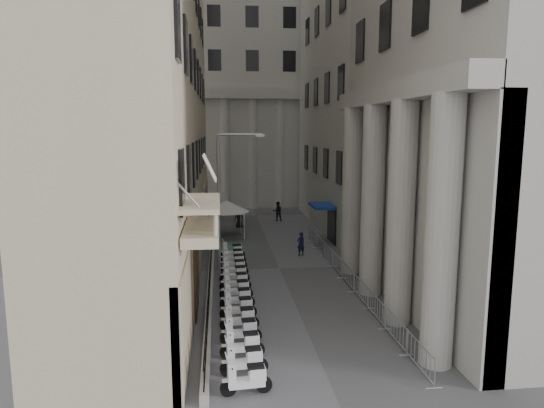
{
  "coord_description": "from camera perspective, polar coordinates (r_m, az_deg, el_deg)",
  "views": [
    {
      "loc": [
        -3.7,
        -10.32,
        8.72
      ],
      "look_at": [
        -0.72,
        16.94,
        4.5
      ],
      "focal_mm": 32.0,
      "sensor_mm": 36.0,
      "label": 1
    }
  ],
  "objects": [
    {
      "name": "far_building",
      "position": [
        58.77,
        -2.67,
        14.87
      ],
      "size": [
        22.0,
        10.0,
        30.0
      ],
      "primitive_type": "cube",
      "color": "#ACAAA2",
      "rests_on": "ground"
    },
    {
      "name": "iron_fence",
      "position": [
        29.63,
        -7.19,
        -8.43
      ],
      "size": [
        0.3,
        28.0,
        1.4
      ],
      "primitive_type": null,
      "color": "black",
      "rests_on": "ground"
    },
    {
      "name": "blue_awning",
      "position": [
        38.16,
        5.83,
        -4.5
      ],
      "size": [
        1.6,
        3.0,
        3.0
      ],
      "primitive_type": null,
      "color": "navy",
      "rests_on": "ground"
    },
    {
      "name": "flag",
      "position": [
        17.63,
        -6.85,
        -20.96
      ],
      "size": [
        1.0,
        1.4,
        8.2
      ],
      "primitive_type": null,
      "color": "#9E0C11",
      "rests_on": "ground"
    },
    {
      "name": "scooter_0",
      "position": [
        17.34,
        -2.97,
        -21.45
      ],
      "size": [
        1.44,
        0.68,
        1.5
      ],
      "primitive_type": null,
      "rotation": [
        0.0,
        0.0,
        1.66
      ],
      "color": "white",
      "rests_on": "ground"
    },
    {
      "name": "scooter_1",
      "position": [
        18.49,
        -3.22,
        -19.4
      ],
      "size": [
        1.44,
        0.68,
        1.5
      ],
      "primitive_type": null,
      "rotation": [
        0.0,
        0.0,
        1.66
      ],
      "color": "white",
      "rests_on": "ground"
    },
    {
      "name": "scooter_2",
      "position": [
        19.66,
        -3.43,
        -17.59
      ],
      "size": [
        1.44,
        0.68,
        1.5
      ],
      "primitive_type": null,
      "rotation": [
        0.0,
        0.0,
        1.66
      ],
      "color": "white",
      "rests_on": "ground"
    },
    {
      "name": "scooter_3",
      "position": [
        20.85,
        -3.62,
        -15.99
      ],
      "size": [
        1.44,
        0.68,
        1.5
      ],
      "primitive_type": null,
      "rotation": [
        0.0,
        0.0,
        1.66
      ],
      "color": "white",
      "rests_on": "ground"
    },
    {
      "name": "scooter_4",
      "position": [
        22.05,
        -3.78,
        -14.56
      ],
      "size": [
        1.44,
        0.68,
        1.5
      ],
      "primitive_type": null,
      "rotation": [
        0.0,
        0.0,
        1.66
      ],
      "color": "white",
      "rests_on": "ground"
    },
    {
      "name": "scooter_5",
      "position": [
        23.27,
        -3.93,
        -13.28
      ],
      "size": [
        1.44,
        0.68,
        1.5
      ],
      "primitive_type": null,
      "rotation": [
        0.0,
        0.0,
        1.66
      ],
      "color": "white",
      "rests_on": "ground"
    },
    {
      "name": "scooter_6",
      "position": [
        24.49,
        -4.06,
        -12.13
      ],
      "size": [
        1.44,
        0.68,
        1.5
      ],
      "primitive_type": null,
      "rotation": [
        0.0,
        0.0,
        1.66
      ],
      "color": "white",
      "rests_on": "ground"
    },
    {
      "name": "scooter_7",
      "position": [
        25.73,
        -4.17,
        -11.09
      ],
      "size": [
        1.44,
        0.68,
        1.5
      ],
      "primitive_type": null,
      "rotation": [
        0.0,
        0.0,
        1.66
      ],
      "color": "white",
      "rests_on": "ground"
    },
    {
      "name": "scooter_8",
      "position": [
        26.97,
        -4.28,
        -10.14
      ],
      "size": [
        1.44,
        0.68,
        1.5
      ],
      "primitive_type": null,
      "rotation": [
        0.0,
        0.0,
        1.66
      ],
      "color": "white",
      "rests_on": "ground"
    },
    {
      "name": "scooter_9",
      "position": [
        28.22,
        -4.37,
        -9.28
      ],
      "size": [
        1.44,
        0.68,
        1.5
      ],
      "primitive_type": null,
      "rotation": [
        0.0,
        0.0,
        1.66
      ],
      "color": "white",
      "rests_on": "ground"
    },
    {
      "name": "scooter_10",
      "position": [
        29.47,
        -4.46,
        -8.49
      ],
      "size": [
        1.44,
        0.68,
        1.5
      ],
      "primitive_type": null,
      "rotation": [
        0.0,
        0.0,
        1.66
      ],
      "color": "white",
      "rests_on": "ground"
    },
    {
      "name": "scooter_11",
      "position": [
        30.73,
        -4.54,
        -7.76
      ],
      "size": [
        1.44,
        0.68,
        1.5
      ],
      "primitive_type": null,
      "rotation": [
        0.0,
        0.0,
        1.66
      ],
      "color": "white",
      "rests_on": "ground"
    },
    {
      "name": "scooter_12",
      "position": [
        32.0,
        -4.61,
        -7.09
      ],
      "size": [
        1.44,
        0.68,
        1.5
      ],
      "primitive_type": null,
      "rotation": [
        0.0,
        0.0,
        1.66
      ],
      "color": "white",
      "rests_on": "ground"
    },
    {
      "name": "scooter_13",
      "position": [
        33.27,
        -4.67,
        -6.48
      ],
      "size": [
        1.44,
        0.68,
        1.5
      ],
      "primitive_type": null,
      "rotation": [
        0.0,
        0.0,
        1.66
      ],
      "color": "white",
      "rests_on": "ground"
    },
    {
      "name": "barrier_0",
      "position": [
        19.42,
        16.97,
        -18.34
      ],
      "size": [
        0.6,
        2.4,
        1.1
      ],
      "primitive_type": null,
      "color": "#B0B3B9",
      "rests_on": "ground"
    },
    {
      "name": "barrier_1",
      "position": [
        21.5,
        14.27,
        -15.46
      ],
      "size": [
        0.6,
        2.4,
        1.1
      ],
      "primitive_type": null,
      "color": "#B0B3B9",
      "rests_on": "ground"
    },
    {
      "name": "barrier_2",
      "position": [
        23.67,
        12.11,
        -13.07
      ],
      "size": [
        0.6,
        2.4,
        1.1
      ],
      "primitive_type": null,
      "color": "#B0B3B9",
      "rests_on": "ground"
    },
    {
      "name": "barrier_3",
      "position": [
        25.89,
        10.35,
        -11.08
      ],
      "size": [
        0.6,
        2.4,
        1.1
      ],
      "primitive_type": null,
      "color": "#B0B3B9",
      "rests_on": "ground"
    },
    {
      "name": "barrier_4",
      "position": [
        28.16,
        8.89,
        -9.39
      ],
      "size": [
        0.6,
        2.4,
        1.1
      ],
      "primitive_type": null,
      "color": "#B0B3B9",
      "rests_on": "ground"
    },
    {
      "name": "barrier_5",
      "position": [
        30.47,
        7.66,
        -7.96
      ],
      "size": [
        0.6,
        2.4,
        1.1
      ],
      "primitive_type": null,
      "color": "#B0B3B9",
      "rests_on": "ground"
    },
    {
      "name": "barrier_6",
      "position": [
        32.81,
        6.61,
        -6.72
      ],
      "size": [
        0.6,
        2.4,
        1.1
      ],
      "primitive_type": null,
      "color": "#B0B3B9",
      "rests_on": "ground"
    },
    {
      "name": "barrier_7",
      "position": [
        35.17,
        5.71,
        -5.65
      ],
      "size": [
        0.6,
        2.4,
        1.1
      ],
      "primitive_type": null,
      "color": "#B0B3B9",
      "rests_on": "ground"
    },
    {
      "name": "barrier_8",
      "position": [
        37.54,
        4.92,
        -4.71
      ],
      "size": [
        0.6,
        2.4,
        1.1
      ],
      "primitive_type": null,
      "color": "#B0B3B9",
      "rests_on": "ground"
    },
    {
      "name": "security_tent",
      "position": [
        39.67,
        -5.25,
        -0.3
      ],
      "size": [
        3.7,
        3.7,
        3.0
      ],
      "color": "white",
      "rests_on": "ground"
    },
    {
      "name": "street_lamp",
      "position": [
        28.29,
        -5.62,
        1.32
      ],
      "size": [
        2.77,
        0.32,
        8.5
      ],
      "rotation": [
        0.0,
        0.0,
        0.05
      ],
      "color": "gray",
      "rests_on": "ground"
    },
    {
      "name": "info_kiosk",
      "position": [
        36.12,
        -6.47,
        -3.59
      ],
      "size": [
        0.33,
        0.97,
        2.05
      ],
      "rotation": [
        0.0,
        0.0,
        0.01
      ],
      "color": "black",
      "rests_on": "ground"
    },
    {
      "name": "pedestrian_a",
      "position": [
        33.99,
        3.41,
        -4.7
      ],
      "size": [
        0.71,
        0.61,
        1.65
      ],
      "primitive_type": "imported",
      "rotation": [
        0.0,
        0.0,
        3.57
      ],
      "color": "black",
      "rests_on": "ground"
    },
    {
      "name": "pedestrian_b",
      "position": [
        46.59,
        0.66,
        -0.86
      ],
      "size": [
        0.97,
        0.78,
        1.89
      ],
      "primitive_type": "imported",
      "rotation": [
        0.0,
        0.0,
        3.21
      ],
      "color": "black",
      "rests_on": "ground"
    },
    {
      "name": "pedestrian_c",
      "position": [
        43.58,
        -3.89,
        -1.66
      ],
      "size": [
        0.97,
        0.77,
        1.73
      ],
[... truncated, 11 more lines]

